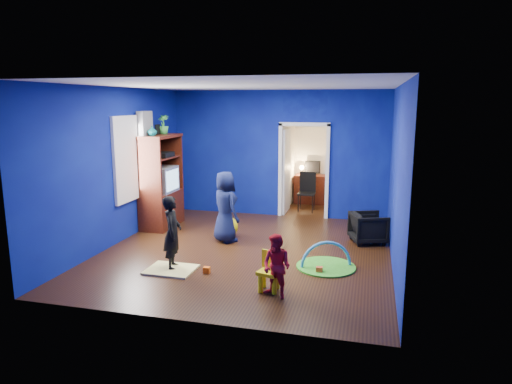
% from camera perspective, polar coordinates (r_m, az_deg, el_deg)
% --- Properties ---
extents(floor, '(5.00, 5.50, 0.01)m').
position_cam_1_polar(floor, '(8.25, -1.18, -7.39)').
color(floor, black).
rests_on(floor, ground).
extents(ceiling, '(5.00, 5.50, 0.01)m').
position_cam_1_polar(ceiling, '(7.82, -1.27, 13.19)').
color(ceiling, white).
rests_on(ceiling, wall_back).
extents(wall_back, '(5.00, 0.02, 2.90)m').
position_cam_1_polar(wall_back, '(10.56, 2.79, 4.76)').
color(wall_back, navy).
rests_on(wall_back, floor).
extents(wall_front, '(5.00, 0.02, 2.90)m').
position_cam_1_polar(wall_front, '(5.35, -9.12, -1.63)').
color(wall_front, navy).
rests_on(wall_front, floor).
extents(wall_left, '(0.02, 5.50, 2.90)m').
position_cam_1_polar(wall_left, '(8.90, -16.95, 3.10)').
color(wall_left, navy).
rests_on(wall_left, floor).
extents(wall_right, '(0.02, 5.50, 2.90)m').
position_cam_1_polar(wall_right, '(7.63, 17.19, 1.82)').
color(wall_right, navy).
rests_on(wall_right, floor).
extents(alcove, '(1.00, 1.75, 2.50)m').
position_cam_1_polar(alcove, '(11.34, 6.65, 4.12)').
color(alcove, silver).
rests_on(alcove, floor).
extents(armchair, '(0.80, 0.79, 0.57)m').
position_cam_1_polar(armchair, '(8.92, 13.87, -4.36)').
color(armchair, black).
rests_on(armchair, floor).
extents(child_black, '(0.39, 0.49, 1.19)m').
position_cam_1_polar(child_black, '(7.36, -10.41, -5.04)').
color(child_black, black).
rests_on(child_black, floor).
extents(child_navy, '(0.78, 0.76, 1.35)m').
position_cam_1_polar(child_navy, '(8.65, -3.86, -1.86)').
color(child_navy, '#0E1334').
rests_on(child_navy, floor).
extents(toddler_red, '(0.53, 0.48, 0.89)m').
position_cam_1_polar(toddler_red, '(6.24, 2.60, -9.28)').
color(toddler_red, red).
rests_on(toddler_red, floor).
extents(vase, '(0.21, 0.21, 0.20)m').
position_cam_1_polar(vase, '(9.46, -12.87, 7.46)').
color(vase, '#0D6269').
rests_on(vase, tv_armoire).
extents(potted_plant, '(0.23, 0.23, 0.40)m').
position_cam_1_polar(potted_plant, '(9.92, -11.53, 8.27)').
color(potted_plant, green).
rests_on(potted_plant, tv_armoire).
extents(tv_armoire, '(0.58, 1.14, 1.96)m').
position_cam_1_polar(tv_armoire, '(9.85, -11.81, 1.32)').
color(tv_armoire, '#42190B').
rests_on(tv_armoire, floor).
extents(crt_tv, '(0.46, 0.70, 0.54)m').
position_cam_1_polar(crt_tv, '(9.83, -11.61, 1.54)').
color(crt_tv, silver).
rests_on(crt_tv, tv_armoire).
extents(yellow_blanket, '(0.76, 0.61, 0.03)m').
position_cam_1_polar(yellow_blanket, '(7.45, -10.58, -9.51)').
color(yellow_blanket, '#F2E07A').
rests_on(yellow_blanket, floor).
extents(hopper_ball, '(0.43, 0.43, 0.43)m').
position_cam_1_polar(hopper_ball, '(9.01, -3.63, -4.37)').
color(hopper_ball, yellow).
rests_on(hopper_ball, floor).
extents(kid_chair, '(0.34, 0.34, 0.50)m').
position_cam_1_polar(kid_chair, '(6.52, 1.63, -10.16)').
color(kid_chair, yellow).
rests_on(kid_chair, floor).
extents(play_mat, '(0.95, 0.95, 0.03)m').
position_cam_1_polar(play_mat, '(7.55, 8.73, -9.20)').
color(play_mat, green).
rests_on(play_mat, floor).
extents(toy_arch, '(0.80, 0.37, 0.85)m').
position_cam_1_polar(toy_arch, '(7.55, 8.73, -9.14)').
color(toy_arch, '#3F8CD8').
rests_on(toy_arch, floor).
extents(window_left, '(0.03, 0.95, 1.55)m').
position_cam_1_polar(window_left, '(9.18, -15.78, 4.02)').
color(window_left, white).
rests_on(window_left, wall_left).
extents(curtain, '(0.14, 0.42, 2.40)m').
position_cam_1_polar(curtain, '(9.64, -13.47, 2.66)').
color(curtain, slate).
rests_on(curtain, floor).
extents(doorway, '(1.16, 0.10, 2.10)m').
position_cam_1_polar(doorway, '(10.51, 5.97, 2.48)').
color(doorway, white).
rests_on(doorway, floor).
extents(study_desk, '(0.88, 0.44, 0.75)m').
position_cam_1_polar(study_desk, '(12.10, 6.96, 0.36)').
color(study_desk, '#3D140A').
rests_on(study_desk, floor).
extents(desk_monitor, '(0.40, 0.05, 0.32)m').
position_cam_1_polar(desk_monitor, '(12.12, 7.10, 3.13)').
color(desk_monitor, black).
rests_on(desk_monitor, study_desk).
extents(desk_lamp, '(0.14, 0.14, 0.14)m').
position_cam_1_polar(desk_lamp, '(12.10, 5.74, 3.05)').
color(desk_lamp, '#FFD88C').
rests_on(desk_lamp, study_desk).
extents(folding_chair, '(0.40, 0.40, 0.92)m').
position_cam_1_polar(folding_chair, '(11.15, 6.33, -0.11)').
color(folding_chair, black).
rests_on(folding_chair, floor).
extents(book_shelf, '(0.88, 0.24, 0.04)m').
position_cam_1_polar(book_shelf, '(12.01, 7.21, 8.18)').
color(book_shelf, white).
rests_on(book_shelf, study_desk).
extents(toy_0, '(0.10, 0.08, 0.10)m').
position_cam_1_polar(toy_0, '(7.29, 7.92, -9.63)').
color(toy_0, '#E44C26').
rests_on(toy_0, floor).
extents(toy_1, '(0.11, 0.11, 0.11)m').
position_cam_1_polar(toy_1, '(8.93, 14.19, -5.91)').
color(toy_1, '#29B5E9').
rests_on(toy_1, floor).
extents(toy_2, '(0.10, 0.08, 0.10)m').
position_cam_1_polar(toy_2, '(7.25, -6.19, -9.68)').
color(toy_2, '#FF5F0D').
rests_on(toy_2, floor).
extents(toy_3, '(0.11, 0.11, 0.11)m').
position_cam_1_polar(toy_3, '(8.44, 2.56, -6.57)').
color(toy_3, green).
rests_on(toy_3, floor).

